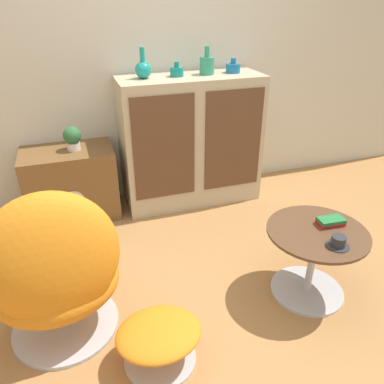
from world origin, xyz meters
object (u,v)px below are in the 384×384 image
(vase_inner_right, at_px, (207,65))
(potted_plant, at_px, (72,137))
(vase_leftmost, at_px, (143,69))
(teacup, at_px, (338,242))
(egg_chair, at_px, (55,273))
(ottoman, at_px, (159,338))
(book_stack, at_px, (331,221))
(tv_console, at_px, (72,184))
(vase_inner_left, at_px, (177,71))
(vase_rightmost, at_px, (233,68))
(sideboard, at_px, (190,141))
(coffee_table, at_px, (313,257))

(vase_inner_right, relative_size, potted_plant, 1.15)
(vase_inner_right, distance_m, potted_plant, 1.22)
(vase_leftmost, relative_size, vase_inner_right, 1.05)
(vase_inner_right, bearing_deg, potted_plant, 179.19)
(potted_plant, relative_size, teacup, 1.47)
(egg_chair, bearing_deg, vase_inner_right, 45.18)
(ottoman, relative_size, vase_leftmost, 1.91)
(ottoman, xyz_separation_m, potted_plant, (-0.27, 1.65, 0.53))
(vase_inner_right, relative_size, book_stack, 1.31)
(tv_console, height_order, teacup, tv_console)
(vase_inner_left, xyz_separation_m, vase_inner_right, (0.25, 0.00, 0.04))
(vase_leftmost, bearing_deg, vase_rightmost, 0.00)
(sideboard, xyz_separation_m, book_stack, (0.42, -1.40, -0.07))
(ottoman, distance_m, vase_leftmost, 1.95)
(vase_rightmost, distance_m, book_stack, 1.55)
(vase_inner_left, bearing_deg, book_stack, -69.16)
(sideboard, xyz_separation_m, egg_chair, (-1.16, -1.30, -0.12))
(tv_console, xyz_separation_m, book_stack, (1.46, -1.42, 0.19))
(sideboard, height_order, vase_rightmost, vase_rightmost)
(vase_rightmost, bearing_deg, sideboard, -179.41)
(vase_inner_right, bearing_deg, sideboard, -178.44)
(tv_console, distance_m, vase_rightmost, 1.65)
(vase_leftmost, bearing_deg, vase_inner_right, 0.00)
(sideboard, bearing_deg, egg_chair, -131.60)
(egg_chair, distance_m, potted_plant, 1.36)
(vase_inner_right, xyz_separation_m, teacup, (0.18, -1.60, -0.69))
(sideboard, distance_m, potted_plant, 0.98)
(coffee_table, relative_size, book_stack, 3.60)
(vase_rightmost, bearing_deg, book_stack, -87.94)
(egg_chair, bearing_deg, vase_rightmost, 40.51)
(vase_inner_left, xyz_separation_m, teacup, (0.44, -1.60, -0.65))
(vase_inner_left, xyz_separation_m, potted_plant, (-0.86, 0.02, -0.46))
(vase_inner_left, bearing_deg, vase_inner_right, 0.00)
(coffee_table, height_order, vase_inner_right, vase_inner_right)
(coffee_table, xyz_separation_m, vase_rightmost, (0.06, 1.44, 0.87))
(potted_plant, bearing_deg, vase_leftmost, -1.52)
(vase_leftmost, bearing_deg, ottoman, -101.25)
(teacup, bearing_deg, egg_chair, 168.74)
(sideboard, bearing_deg, teacup, -78.52)
(ottoman, xyz_separation_m, vase_inner_right, (0.85, 1.63, 1.02))
(vase_inner_right, xyz_separation_m, vase_rightmost, (0.23, 0.00, -0.03))
(potted_plant, bearing_deg, egg_chair, -97.89)
(tv_console, bearing_deg, teacup, -49.88)
(vase_rightmost, height_order, teacup, vase_rightmost)
(egg_chair, xyz_separation_m, teacup, (1.48, -0.29, 0.06))
(egg_chair, relative_size, book_stack, 5.66)
(sideboard, relative_size, vase_rightmost, 9.94)
(ottoman, bearing_deg, egg_chair, 144.09)
(vase_inner_left, distance_m, potted_plant, 0.97)
(egg_chair, distance_m, book_stack, 1.58)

